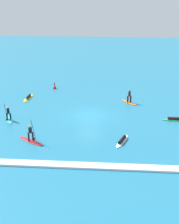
% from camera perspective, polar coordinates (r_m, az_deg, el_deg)
% --- Properties ---
extents(ground_plane, '(120.00, 120.00, 0.00)m').
position_cam_1_polar(ground_plane, '(35.76, 0.00, -0.74)').
color(ground_plane, teal).
rests_on(ground_plane, ground).
extents(surfer_on_orange_board, '(2.25, 2.46, 1.80)m').
position_cam_1_polar(surfer_on_orange_board, '(39.96, 7.52, 2.34)').
color(surfer_on_orange_board, orange).
rests_on(surfer_on_orange_board, ground_plane).
extents(surfer_on_white_board, '(1.67, 3.04, 0.42)m').
position_cam_1_polar(surfer_on_white_board, '(30.10, 6.22, -5.34)').
color(surfer_on_white_board, white).
rests_on(surfer_on_white_board, ground_plane).
extents(surfer_on_teal_board, '(1.62, 2.53, 2.16)m').
position_cam_1_polar(surfer_on_teal_board, '(35.72, -15.06, -0.83)').
color(surfer_on_teal_board, '#33C6CC').
rests_on(surfer_on_teal_board, ground_plane).
extents(surfer_on_green_board, '(2.77, 0.64, 0.41)m').
position_cam_1_polar(surfer_on_green_board, '(35.89, 15.84, -1.31)').
color(surfer_on_green_board, '#23B266').
rests_on(surfer_on_green_board, ground_plane).
extents(surfer_on_yellow_board, '(1.01, 3.31, 0.39)m').
position_cam_1_polar(surfer_on_yellow_board, '(42.19, -11.52, 2.72)').
color(surfer_on_yellow_board, yellow).
rests_on(surfer_on_yellow_board, ground_plane).
extents(surfer_on_red_board, '(3.08, 2.29, 2.36)m').
position_cam_1_polar(surfer_on_red_board, '(30.38, -11.04, -4.78)').
color(surfer_on_red_board, red).
rests_on(surfer_on_red_board, ground_plane).
extents(marker_buoy, '(0.50, 0.50, 1.08)m').
position_cam_1_polar(marker_buoy, '(45.66, -6.63, 4.64)').
color(marker_buoy, red).
rests_on(marker_buoy, ground_plane).
extents(wave_crest, '(22.15, 0.90, 0.18)m').
position_cam_1_polar(wave_crest, '(26.13, -1.73, -10.10)').
color(wave_crest, white).
rests_on(wave_crest, ground_plane).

